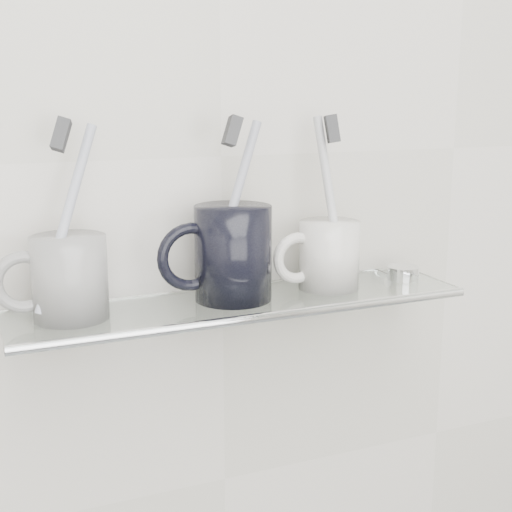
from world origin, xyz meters
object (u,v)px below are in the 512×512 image
shelf_glass (242,303)px  mug_center (233,253)px  mug_right (329,255)px  mug_left (70,278)px

shelf_glass → mug_center: mug_center is taller
shelf_glass → mug_right: mug_right is taller
shelf_glass → mug_left: 0.19m
shelf_glass → mug_right: 0.12m
mug_center → mug_right: size_ratio=1.32×
mug_left → mug_center: mug_center is taller
shelf_glass → mug_center: (-0.01, 0.00, 0.06)m
shelf_glass → mug_left: size_ratio=6.00×
mug_right → mug_left: bearing=163.5°
shelf_glass → mug_center: size_ratio=4.87×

